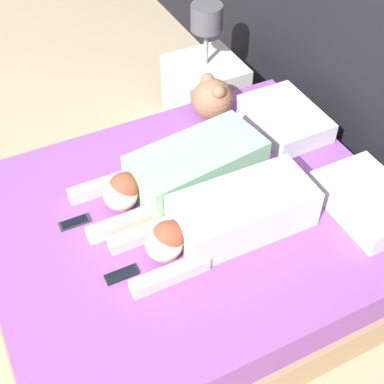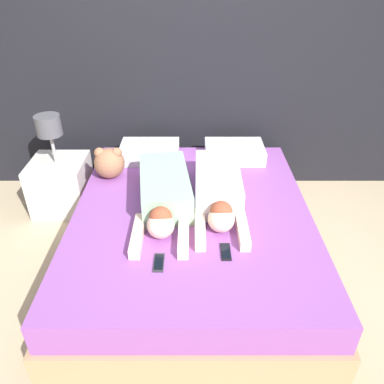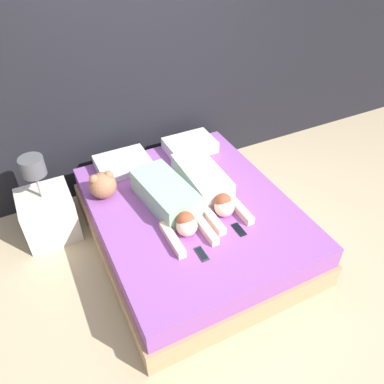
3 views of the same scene
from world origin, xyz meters
The scene contains 11 objects.
ground_plane centered at (0.00, 0.00, 0.00)m, with size 12.00×12.00×0.00m, color tan.
wall_back centered at (0.00, 1.23, 1.30)m, with size 12.00×0.06×2.60m.
bed centered at (0.00, 0.00, 0.23)m, with size 1.79×2.16×0.47m.
pillow_head_left centered at (-0.39, 0.83, 0.53)m, with size 0.53×0.38×0.13m.
pillow_head_right centered at (0.39, 0.83, 0.53)m, with size 0.53×0.38×0.13m.
person_left centered at (-0.21, 0.05, 0.57)m, with size 0.45×1.07×0.22m.
person_right centered at (0.20, 0.10, 0.57)m, with size 0.35×1.02×0.22m.
cell_phone_left centered at (-0.20, -0.58, 0.47)m, with size 0.06×0.16×0.01m.
cell_phone_right centered at (0.21, -0.48, 0.47)m, with size 0.06×0.16×0.01m.
plush_toy centered at (-0.69, 0.49, 0.60)m, with size 0.25×0.25×0.27m.
nightstand centered at (-1.22, 0.72, 0.28)m, with size 0.49×0.49×0.92m.
Camera 3 is at (-1.16, -2.33, 2.78)m, focal length 35.00 mm.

